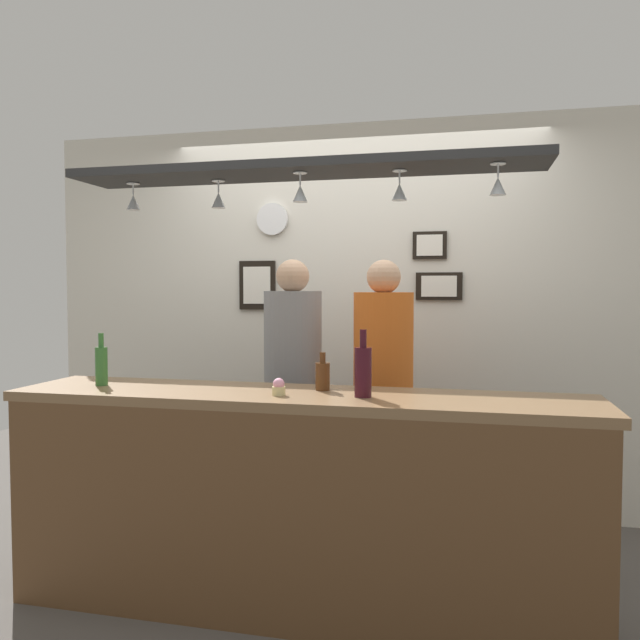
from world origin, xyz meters
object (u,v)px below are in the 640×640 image
picture_frame_caricature (257,285)px  picture_frame_lower_pair (439,286)px  cupcake (279,387)px  picture_frame_upper_small (430,245)px  person_left_grey_shirt (293,371)px  person_right_orange_shirt (383,375)px  bottle_beer_green_import (101,365)px  wall_clock (272,219)px  bottle_wine_dark_red (363,370)px  bottle_beer_brown_stubby (323,375)px

picture_frame_caricature → picture_frame_lower_pair: (1.25, 0.00, -0.01)m
cupcake → picture_frame_upper_small: picture_frame_upper_small is taller
person_left_grey_shirt → person_right_orange_shirt: person_left_grey_shirt is taller
picture_frame_lower_pair → picture_frame_upper_small: bearing=180.0°
cupcake → picture_frame_upper_small: 1.76m
person_left_grey_shirt → picture_frame_lower_pair: (0.82, 0.62, 0.50)m
picture_frame_upper_small → picture_frame_lower_pair: picture_frame_upper_small is taller
person_right_orange_shirt → picture_frame_lower_pair: bearing=65.8°
bottle_beer_green_import → person_right_orange_shirt: bearing=31.2°
person_right_orange_shirt → bottle_beer_green_import: (-1.30, -0.79, 0.12)m
picture_frame_lower_pair → wall_clock: 1.23m
person_left_grey_shirt → person_right_orange_shirt: (0.54, 0.00, -0.00)m
picture_frame_lower_pair → bottle_wine_dark_red: bearing=-100.3°
person_right_orange_shirt → bottle_beer_green_import: size_ratio=6.36×
picture_frame_upper_small → bottle_beer_green_import: bearing=-137.1°
picture_frame_upper_small → picture_frame_caricature: bearing=180.0°
person_right_orange_shirt → picture_frame_caricature: 1.26m
bottle_beer_green_import → picture_frame_lower_pair: 2.15m
bottle_wine_dark_red → picture_frame_upper_small: 1.60m
bottle_beer_green_import → wall_clock: 1.70m
person_left_grey_shirt → bottle_wine_dark_red: 1.00m
picture_frame_upper_small → picture_frame_lower_pair: (0.06, 0.00, -0.27)m
person_left_grey_shirt → bottle_beer_brown_stubby: 0.76m
cupcake → wall_clock: wall_clock is taller
bottle_beer_green_import → picture_frame_lower_pair: (1.58, 1.41, 0.39)m
bottle_wine_dark_red → picture_frame_upper_small: size_ratio=1.36×
bottle_wine_dark_red → wall_clock: (-0.87, 1.44, 0.84)m
bottle_beer_green_import → bottle_beer_brown_stubby: size_ratio=1.44×
person_right_orange_shirt → bottle_beer_green_import: person_right_orange_shirt is taller
person_left_grey_shirt → wall_clock: size_ratio=7.55×
bottle_beer_brown_stubby → wall_clock: wall_clock is taller
person_left_grey_shirt → bottle_beer_green_import: 1.10m
person_left_grey_shirt → bottle_beer_brown_stubby: (0.34, -0.68, 0.08)m
bottle_wine_dark_red → picture_frame_caricature: bearing=124.3°
bottle_beer_green_import → person_left_grey_shirt: bearing=45.9°
bottle_beer_green_import → bottle_wine_dark_red: bearing=-1.5°
picture_frame_caricature → cupcake: bearing=-67.7°
person_right_orange_shirt → picture_frame_caricature: picture_frame_caricature is taller
bottle_beer_brown_stubby → picture_frame_lower_pair: (0.48, 1.30, 0.43)m
bottle_wine_dark_red → picture_frame_caricature: (-0.99, 1.45, 0.39)m
wall_clock → picture_frame_caricature: bearing=176.9°
person_right_orange_shirt → picture_frame_lower_pair: size_ratio=5.51×
bottle_beer_green_import → bottle_beer_brown_stubby: bearing=5.6°
cupcake → picture_frame_upper_small: bearing=68.8°
person_right_orange_shirt → wall_clock: (-0.86, 0.62, 0.97)m
bottle_wine_dark_red → picture_frame_caricature: 1.79m
person_right_orange_shirt → bottle_beer_brown_stubby: 0.71m
bottle_wine_dark_red → cupcake: size_ratio=3.85×
person_left_grey_shirt → picture_frame_caricature: (-0.43, 0.62, 0.51)m
bottle_beer_green_import → picture_frame_caricature: (0.33, 1.41, 0.40)m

